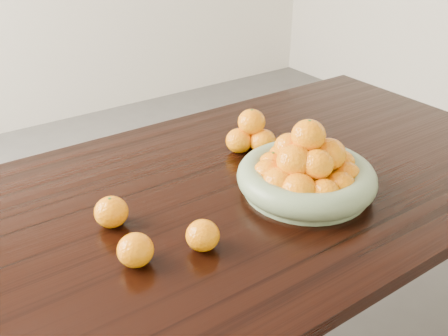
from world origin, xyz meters
TOP-DOWN VIEW (x-y plane):
  - dining_table at (0.00, 0.00)m, footprint 2.00×1.00m
  - fruit_bowl at (0.18, -0.13)m, footprint 0.37×0.37m
  - orange_pyramid at (0.21, 0.15)m, footprint 0.15×0.15m
  - loose_orange_0 at (-0.31, 0.02)m, footprint 0.08×0.08m
  - loose_orange_1 at (-0.33, -0.15)m, footprint 0.08×0.08m
  - loose_orange_2 at (-0.18, -0.18)m, footprint 0.08×0.08m

SIDE VIEW (x-z plane):
  - dining_table at x=0.00m, z-range 0.29..1.04m
  - loose_orange_2 at x=-0.18m, z-range 0.75..0.82m
  - loose_orange_1 at x=-0.33m, z-range 0.75..0.82m
  - loose_orange_0 at x=-0.31m, z-range 0.75..0.83m
  - orange_pyramid at x=0.21m, z-range 0.74..0.87m
  - fruit_bowl at x=0.18m, z-range 0.71..0.91m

